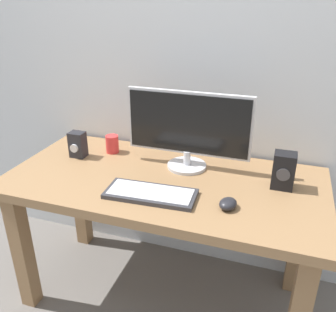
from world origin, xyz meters
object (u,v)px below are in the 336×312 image
(keyboard_primary, at_px, (151,194))
(coffee_mug, at_px, (112,144))
(audio_controller, at_px, (78,145))
(speaker_right, at_px, (284,171))
(monitor, at_px, (188,128))
(mouse, at_px, (228,204))
(desk, at_px, (164,199))

(keyboard_primary, height_order, coffee_mug, coffee_mug)
(audio_controller, bearing_deg, speaker_right, 0.06)
(monitor, xyz_separation_m, coffee_mug, (-0.44, 0.04, -0.16))
(speaker_right, height_order, audio_controller, speaker_right)
(audio_controller, bearing_deg, mouse, -16.51)
(mouse, bearing_deg, monitor, 144.61)
(monitor, relative_size, coffee_mug, 6.40)
(speaker_right, xyz_separation_m, audio_controller, (-1.06, -0.00, -0.02))
(desk, height_order, audio_controller, audio_controller)
(speaker_right, bearing_deg, monitor, 171.63)
(monitor, xyz_separation_m, speaker_right, (0.47, -0.07, -0.12))
(desk, bearing_deg, monitor, 65.39)
(speaker_right, bearing_deg, coffee_mug, 173.10)
(mouse, distance_m, coffee_mug, 0.80)
(keyboard_primary, xyz_separation_m, coffee_mug, (-0.37, 0.37, 0.04))
(monitor, height_order, mouse, monitor)
(monitor, height_order, coffee_mug, monitor)
(monitor, height_order, speaker_right, monitor)
(desk, height_order, monitor, monitor)
(monitor, relative_size, mouse, 6.99)
(audio_controller, bearing_deg, monitor, 6.74)
(desk, relative_size, mouse, 17.10)
(keyboard_primary, distance_m, speaker_right, 0.60)
(desk, xyz_separation_m, mouse, (0.34, -0.17, 0.14))
(desk, height_order, keyboard_primary, keyboard_primary)
(desk, distance_m, keyboard_primary, 0.22)
(speaker_right, bearing_deg, keyboard_primary, -153.88)
(monitor, xyz_separation_m, mouse, (0.27, -0.32, -0.19))
(speaker_right, height_order, coffee_mug, speaker_right)
(desk, distance_m, coffee_mug, 0.45)
(mouse, distance_m, speaker_right, 0.33)
(desk, distance_m, audio_controller, 0.56)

